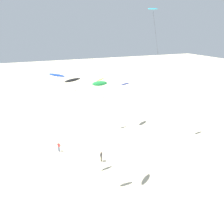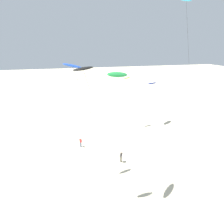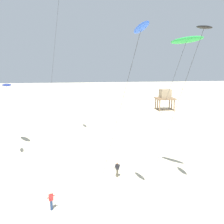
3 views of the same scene
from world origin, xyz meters
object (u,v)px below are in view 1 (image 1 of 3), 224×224
at_px(kite_navy, 125,84).
at_px(kite_green, 100,84).
at_px(kite_lime, 101,81).
at_px(kite_flyer_middle, 101,156).
at_px(kite_flyer_nearest, 59,147).
at_px(kite_cyan, 153,12).
at_px(kite_blue, 58,77).
at_px(kite_black, 73,82).

relative_size(kite_navy, kite_green, 0.64).
height_order(kite_lime, kite_flyer_middle, kite_lime).
xyz_separation_m(kite_green, kite_lime, (-19.36, 7.95, -3.80)).
xyz_separation_m(kite_flyer_nearest, kite_flyer_middle, (6.40, 5.32, 0.00)).
relative_size(kite_navy, kite_lime, 0.86).
distance_m(kite_navy, kite_lime, 5.92).
bearing_deg(kite_cyan, kite_lime, -137.07).
bearing_deg(kite_blue, kite_lime, 139.68).
height_order(kite_black, kite_flyer_nearest, kite_black).
xyz_separation_m(kite_lime, kite_flyer_nearest, (7.05, -10.86, -9.43)).
xyz_separation_m(kite_blue, kite_cyan, (-6.62, 18.92, 8.71)).
relative_size(kite_lime, kite_flyer_nearest, 6.49).
distance_m(kite_blue, kite_flyer_nearest, 15.30).
bearing_deg(kite_lime, kite_green, -22.34).
xyz_separation_m(kite_black, kite_navy, (-19.51, 17.11, -5.55)).
distance_m(kite_lime, kite_cyan, 16.39).
bearing_deg(kite_green, kite_flyer_middle, 157.72).
bearing_deg(kite_cyan, kite_flyer_nearest, -91.37).
relative_size(kite_black, kite_lime, 1.40).
height_order(kite_lime, kite_cyan, kite_cyan).
xyz_separation_m(kite_navy, kite_flyer_middle, (13.79, -11.31, -8.16)).
xyz_separation_m(kite_cyan, kite_flyer_nearest, (-0.43, -17.81, -22.25)).
bearing_deg(kite_green, kite_flyer_nearest, -166.74).
relative_size(kite_blue, kite_flyer_nearest, 9.06).
height_order(kite_green, kite_lime, kite_green).
distance_m(kite_black, kite_cyan, 23.33).
distance_m(kite_navy, kite_green, 24.54).
height_order(kite_green, kite_flyer_nearest, kite_green).
bearing_deg(kite_flyer_nearest, kite_green, 13.26).
height_order(kite_cyan, kite_flyer_middle, kite_cyan).
relative_size(kite_black, kite_blue, 1.00).
xyz_separation_m(kite_navy, kite_flyer_nearest, (7.39, -16.63, -8.16)).
height_order(kite_blue, kite_flyer_nearest, kite_blue).
bearing_deg(kite_black, kite_flyer_nearest, 177.71).
relative_size(kite_black, kite_navy, 1.62).
bearing_deg(kite_black, kite_cyan, 122.59).
distance_m(kite_green, kite_cyan, 21.09).
bearing_deg(kite_flyer_middle, kite_navy, 140.66).
relative_size(kite_black, kite_flyer_middle, 9.07).
bearing_deg(kite_flyer_nearest, kite_black, -2.29).
bearing_deg(kite_cyan, kite_green, -51.45).
height_order(kite_flyer_nearest, kite_flyer_middle, same).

